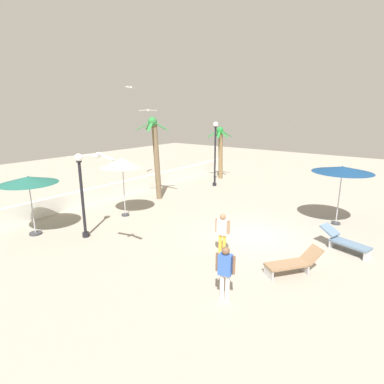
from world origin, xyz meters
name	(u,v)px	position (x,y,z in m)	size (l,w,h in m)	color
ground_plane	(255,236)	(0.00, 0.00, 0.00)	(56.00, 56.00, 0.00)	#9E9384
boundary_wall	(109,191)	(0.00, 9.64, 0.44)	(25.20, 0.30, 0.88)	silver
patio_umbrella_0	(342,170)	(3.59, -2.41, 2.59)	(2.64, 2.64, 2.81)	#333338
patio_umbrella_1	(122,163)	(-1.56, 6.45, 2.71)	(2.21, 2.21, 3.00)	#333338
patio_umbrella_2	(28,181)	(-5.55, 7.66, 2.37)	(2.35, 2.35, 2.61)	#333338
palm_tree_0	(220,146)	(8.84, 7.33, 2.52)	(1.97, 1.94, 4.00)	brown
palm_tree_1	(156,150)	(1.59, 7.22, 2.95)	(1.94, 1.95, 4.84)	brown
lamp_post_0	(82,191)	(-4.41, 5.69, 2.00)	(0.32, 0.32, 3.54)	black
lamp_post_1	(215,149)	(6.62, 6.36, 2.62)	(0.35, 0.35, 4.45)	black
lounge_chair_0	(294,262)	(-2.14, -2.39, 0.39)	(1.84, 1.57, 0.84)	#B7B7BC
lounge_chair_1	(344,241)	(0.71, -3.33, 0.40)	(1.06, 1.94, 0.82)	#B7B7BC
guest_0	(222,230)	(-2.35, 0.21, 0.95)	(0.30, 0.55, 1.58)	gold
guest_1	(225,269)	(-4.81, -1.38, 1.00)	(0.32, 0.55, 1.65)	silver
seagull_0	(148,110)	(3.40, 9.49, 5.19)	(0.74, 1.10, 0.14)	white
seagull_1	(130,87)	(3.78, 11.57, 6.73)	(1.15, 0.57, 0.14)	white
seagull_2	(98,156)	(-5.61, 2.78, 3.83)	(0.39, 1.30, 0.21)	white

